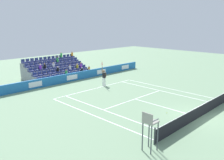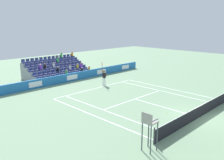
# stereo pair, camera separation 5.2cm
# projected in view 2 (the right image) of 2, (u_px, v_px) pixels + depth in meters

# --- Properties ---
(ground_plane) EXTENTS (80.00, 80.00, 0.00)m
(ground_plane) POSITION_uv_depth(u_px,v_px,m) (199.00, 117.00, 18.41)
(ground_plane) COLOR gray
(line_baseline) EXTENTS (10.97, 0.10, 0.01)m
(line_baseline) POSITION_uv_depth(u_px,v_px,m) (97.00, 88.00, 26.59)
(line_baseline) COLOR white
(line_baseline) RESTS_ON ground
(line_service) EXTENTS (8.23, 0.10, 0.01)m
(line_service) POSITION_uv_depth(u_px,v_px,m) (135.00, 99.00, 22.81)
(line_service) COLOR white
(line_service) RESTS_ON ground
(line_centre_service) EXTENTS (0.10, 6.40, 0.01)m
(line_centre_service) POSITION_uv_depth(u_px,v_px,m) (164.00, 107.00, 20.61)
(line_centre_service) COLOR white
(line_centre_service) RESTS_ON ground
(line_singles_sideline_left) EXTENTS (0.10, 11.89, 0.01)m
(line_singles_sideline_left) POSITION_uv_depth(u_px,v_px,m) (107.00, 111.00, 19.67)
(line_singles_sideline_left) COLOR white
(line_singles_sideline_left) RESTS_ON ground
(line_singles_sideline_right) EXTENTS (0.10, 11.89, 0.01)m
(line_singles_sideline_right) POSITION_uv_depth(u_px,v_px,m) (163.00, 91.00, 25.33)
(line_singles_sideline_right) COLOR white
(line_singles_sideline_right) RESTS_ON ground
(line_doubles_sideline_left) EXTENTS (0.10, 11.89, 0.01)m
(line_doubles_sideline_left) POSITION_uv_depth(u_px,v_px,m) (94.00, 116.00, 18.73)
(line_doubles_sideline_left) COLOR white
(line_doubles_sideline_left) RESTS_ON ground
(line_doubles_sideline_right) EXTENTS (0.10, 11.89, 0.01)m
(line_doubles_sideline_right) POSITION_uv_depth(u_px,v_px,m) (170.00, 89.00, 26.27)
(line_doubles_sideline_right) COLOR white
(line_doubles_sideline_right) RESTS_ON ground
(line_centre_mark) EXTENTS (0.10, 0.20, 0.01)m
(line_centre_mark) POSITION_uv_depth(u_px,v_px,m) (97.00, 88.00, 26.52)
(line_centre_mark) COLOR white
(line_centre_mark) RESTS_ON ground
(sponsor_barrier) EXTENTS (24.43, 0.22, 1.02)m
(sponsor_barrier) POSITION_uv_depth(u_px,v_px,m) (72.00, 77.00, 29.64)
(sponsor_barrier) COLOR #1E66AD
(sponsor_barrier) RESTS_ON ground
(tennis_net) EXTENTS (11.97, 0.10, 1.07)m
(tennis_net) POSITION_uv_depth(u_px,v_px,m) (200.00, 111.00, 18.30)
(tennis_net) COLOR #33383D
(tennis_net) RESTS_ON ground
(tennis_player) EXTENTS (0.51, 0.41, 2.85)m
(tennis_player) POSITION_uv_depth(u_px,v_px,m) (104.00, 77.00, 27.49)
(tennis_player) COLOR white
(tennis_player) RESTS_ON ground
(umpire_chair) EXTENTS (0.70, 0.70, 2.34)m
(umpire_chair) POSITION_uv_depth(u_px,v_px,m) (149.00, 126.00, 13.27)
(umpire_chair) COLOR #474C54
(umpire_chair) RESTS_ON ground
(stadium_stand) EXTENTS (8.06, 4.75, 3.05)m
(stadium_stand) POSITION_uv_depth(u_px,v_px,m) (56.00, 71.00, 32.03)
(stadium_stand) COLOR gray
(stadium_stand) RESTS_ON ground
(loose_tennis_ball) EXTENTS (0.07, 0.07, 0.07)m
(loose_tennis_ball) POSITION_uv_depth(u_px,v_px,m) (167.00, 113.00, 19.23)
(loose_tennis_ball) COLOR #D1E533
(loose_tennis_ball) RESTS_ON ground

